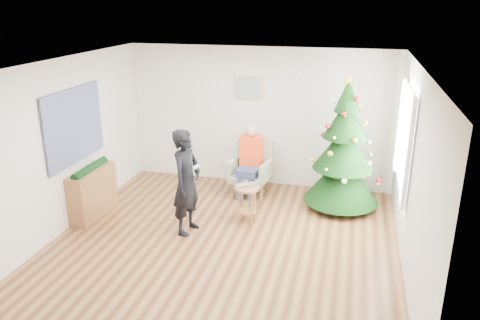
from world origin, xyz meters
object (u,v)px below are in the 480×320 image
(christmas_tree, at_px, (344,150))
(console, at_px, (93,193))
(standing_man, at_px, (187,182))
(armchair, at_px, (251,175))
(stool, at_px, (247,204))

(christmas_tree, bearing_deg, console, -161.38)
(christmas_tree, xyz_separation_m, standing_man, (-2.24, -1.48, -0.22))
(armchair, distance_m, console, 2.77)
(christmas_tree, relative_size, stool, 3.79)
(armchair, bearing_deg, stool, -72.10)
(christmas_tree, distance_m, console, 4.20)
(armchair, relative_size, standing_man, 0.60)
(christmas_tree, height_order, stool, christmas_tree)
(stool, height_order, armchair, armchair)
(console, bearing_deg, armchair, 36.86)
(stool, relative_size, armchair, 0.62)
(stool, xyz_separation_m, standing_man, (-0.80, -0.53, 0.51))
(stool, relative_size, standing_man, 0.37)
(christmas_tree, xyz_separation_m, console, (-3.94, -1.33, -0.63))
(stool, bearing_deg, christmas_tree, 33.43)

